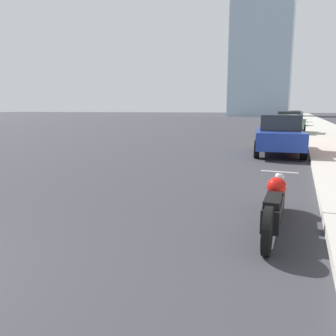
{
  "coord_description": "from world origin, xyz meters",
  "views": [
    {
      "loc": [
        4.08,
        -0.97,
        1.81
      ],
      "look_at": [
        1.4,
        5.79,
        0.51
      ],
      "focal_mm": 35.0,
      "sensor_mm": 36.0,
      "label": 1
    }
  ],
  "objects_px": {
    "motorcycle": "(274,205)",
    "parked_car_yellow": "(291,119)",
    "parked_car_blue": "(279,134)",
    "parked_car_green": "(290,123)",
    "parked_car_silver": "(295,117)",
    "parked_car_white": "(294,115)"
  },
  "relations": [
    {
      "from": "parked_car_yellow",
      "to": "parked_car_blue",
      "type": "bearing_deg",
      "value": -89.53
    },
    {
      "from": "parked_car_yellow",
      "to": "parked_car_silver",
      "type": "xyz_separation_m",
      "value": [
        0.24,
        10.74,
        0.04
      ]
    },
    {
      "from": "parked_car_blue",
      "to": "parked_car_green",
      "type": "distance_m",
      "value": 11.72
    },
    {
      "from": "parked_car_silver",
      "to": "parked_car_white",
      "type": "xyz_separation_m",
      "value": [
        -0.31,
        12.47,
        -0.01
      ]
    },
    {
      "from": "motorcycle",
      "to": "parked_car_green",
      "type": "bearing_deg",
      "value": 91.46
    },
    {
      "from": "parked_car_blue",
      "to": "parked_car_green",
      "type": "height_order",
      "value": "parked_car_green"
    },
    {
      "from": "parked_car_green",
      "to": "parked_car_white",
      "type": "xyz_separation_m",
      "value": [
        -0.3,
        35.58,
        -0.03
      ]
    },
    {
      "from": "motorcycle",
      "to": "parked_car_white",
      "type": "bearing_deg",
      "value": 91.22
    },
    {
      "from": "motorcycle",
      "to": "parked_car_green",
      "type": "xyz_separation_m",
      "value": [
        -0.31,
        20.66,
        0.48
      ]
    },
    {
      "from": "parked_car_green",
      "to": "parked_car_yellow",
      "type": "height_order",
      "value": "parked_car_green"
    },
    {
      "from": "motorcycle",
      "to": "parked_car_blue",
      "type": "distance_m",
      "value": 8.96
    },
    {
      "from": "parked_car_yellow",
      "to": "motorcycle",
      "type": "bearing_deg",
      "value": -88.8
    },
    {
      "from": "parked_car_silver",
      "to": "parked_car_blue",
      "type": "bearing_deg",
      "value": -92.25
    },
    {
      "from": "parked_car_blue",
      "to": "parked_car_white",
      "type": "height_order",
      "value": "parked_car_white"
    },
    {
      "from": "motorcycle",
      "to": "parked_car_yellow",
      "type": "xyz_separation_m",
      "value": [
        -0.54,
        33.03,
        0.42
      ]
    },
    {
      "from": "parked_car_yellow",
      "to": "parked_car_silver",
      "type": "bearing_deg",
      "value": 88.97
    },
    {
      "from": "motorcycle",
      "to": "parked_car_yellow",
      "type": "bearing_deg",
      "value": 91.54
    },
    {
      "from": "motorcycle",
      "to": "parked_car_silver",
      "type": "xyz_separation_m",
      "value": [
        -0.3,
        43.77,
        0.45
      ]
    },
    {
      "from": "motorcycle",
      "to": "parked_car_white",
      "type": "distance_m",
      "value": 56.25
    },
    {
      "from": "motorcycle",
      "to": "parked_car_yellow",
      "type": "distance_m",
      "value": 33.04
    },
    {
      "from": "parked_car_blue",
      "to": "parked_car_white",
      "type": "xyz_separation_m",
      "value": [
        -0.16,
        47.3,
        0.01
      ]
    },
    {
      "from": "parked_car_green",
      "to": "parked_car_silver",
      "type": "xyz_separation_m",
      "value": [
        0.01,
        23.11,
        -0.03
      ]
    }
  ]
}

